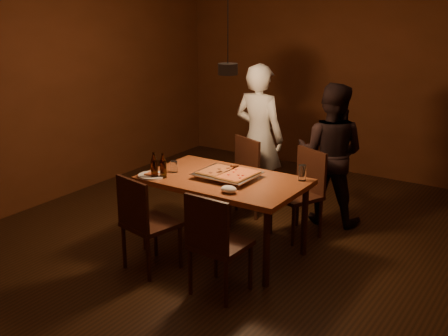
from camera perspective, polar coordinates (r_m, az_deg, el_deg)
The scene contains 19 objects.
room_shell at distance 5.19m, azimuth 0.38°, elevation 6.18°, with size 6.00×6.00×6.00m.
dining_table at distance 5.27m, azimuth 0.00°, elevation -1.80°, with size 1.50×0.90×0.75m.
chair_far_left at distance 6.16m, azimuth 1.58°, elevation -0.33°, with size 0.54×0.54×0.49m.
chair_far_right at distance 5.78m, azimuth 8.03°, elevation -1.70°, with size 0.55×0.55×0.49m.
chair_near_left at distance 4.99m, azimuth -8.22°, elevation -4.80°, with size 0.50×0.50×0.49m.
chair_near_right at distance 4.54m, azimuth -0.99°, elevation -6.93°, with size 0.43×0.43×0.49m.
pizza_tray at distance 5.25m, azimuth 0.34°, elevation -0.76°, with size 0.55×0.45×0.05m, color silver.
pizza_meat at distance 5.29m, azimuth -0.80°, elevation -0.22°, with size 0.23×0.36×0.02m, color maroon.
pizza_cheese at distance 5.16m, azimuth 1.46°, elevation -0.67°, with size 0.26×0.41×0.02m, color gold.
spatula at distance 5.26m, azimuth 0.35°, elevation -0.28°, with size 0.09×0.24×0.04m, color silver, non-canonical shape.
beer_bottle_a at distance 5.25m, azimuth -7.10°, elevation 0.29°, with size 0.07×0.07×0.25m.
beer_bottle_b at distance 5.26m, azimuth -6.20°, elevation 0.26°, with size 0.06×0.06×0.24m.
water_glass_left at distance 5.43m, azimuth -5.11°, elevation 0.14°, with size 0.07×0.07×0.11m, color silver.
water_glass_right at distance 5.21m, azimuth 7.96°, elevation -0.49°, with size 0.07×0.07×0.15m, color silver.
plate_slice at distance 5.34m, azimuth -7.33°, elevation -0.74°, with size 0.26×0.26×0.03m.
napkin at distance 4.86m, azimuth 0.48°, elevation -2.18°, with size 0.15×0.11×0.06m, color white.
diner_white at distance 6.40m, azimuth 3.57°, elevation 3.12°, with size 0.61×0.40×1.68m, color silver.
diner_dark at distance 6.10m, azimuth 10.76°, elevation 1.41°, with size 0.74×0.58×1.52m, color black.
pendant_lamp at distance 5.13m, azimuth 0.39°, elevation 10.14°, with size 0.18×0.18×1.10m.
Camera 1 is at (2.76, -4.28, 2.39)m, focal length 45.00 mm.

